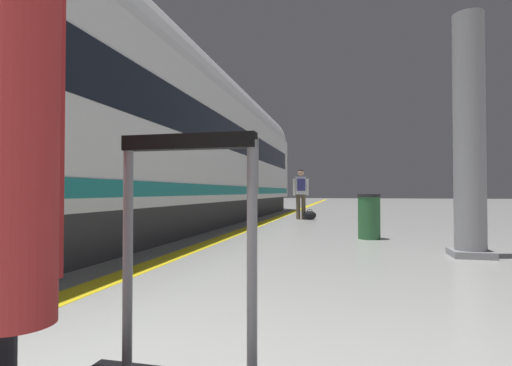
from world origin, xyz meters
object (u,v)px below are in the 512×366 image
object	(u,v)px
high_speed_train	(129,120)
platform_pillar	(469,140)
waste_bin	(369,216)
duffel_bag_near	(310,215)
passenger_near	(301,189)

from	to	relation	value
high_speed_train	platform_pillar	xyz separation A→B (m)	(6.33, -1.29, -0.78)
platform_pillar	waste_bin	xyz separation A→B (m)	(-1.33, 1.99, -1.27)
high_speed_train	platform_pillar	size ratio (longest dim) A/B	8.53
high_speed_train	waste_bin	world-z (taller)	high_speed_train
duffel_bag_near	waste_bin	world-z (taller)	waste_bin
duffel_bag_near	waste_bin	distance (m)	5.62
passenger_near	duffel_bag_near	xyz separation A→B (m)	(0.32, -0.12, -0.88)
high_speed_train	passenger_near	distance (m)	7.02
high_speed_train	duffel_bag_near	xyz separation A→B (m)	(3.32, 6.06, -2.35)
high_speed_train	duffel_bag_near	world-z (taller)	high_speed_train
duffel_bag_near	waste_bin	size ratio (longest dim) A/B	0.48
waste_bin	duffel_bag_near	bearing A→B (deg)	107.41
duffel_bag_near	platform_pillar	xyz separation A→B (m)	(3.01, -7.34, 1.57)
platform_pillar	duffel_bag_near	bearing A→B (deg)	112.31
passenger_near	duffel_bag_near	size ratio (longest dim) A/B	3.96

